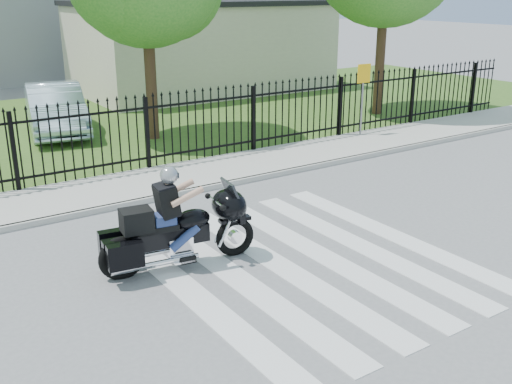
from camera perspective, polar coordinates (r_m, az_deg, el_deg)
ground at (r=9.74m, az=4.58°, el=-6.66°), size 120.00×120.00×0.00m
crosswalk at (r=9.74m, az=4.58°, el=-6.63°), size 5.00×5.50×0.01m
sidewalk at (r=13.71m, az=-8.42°, el=1.14°), size 40.00×2.00×0.12m
curb at (r=12.85m, az=-6.48°, el=0.02°), size 40.00×0.12×0.12m
grass_strip at (r=20.08m, az=-17.18°, el=6.03°), size 40.00×12.00×0.02m
iron_fence at (r=14.36m, az=-10.33°, el=5.35°), size 26.00×0.04×1.80m
building_low at (r=26.17m, az=-5.20°, el=13.46°), size 10.00×6.00×3.50m
building_low_roof at (r=26.06m, az=-5.33°, el=17.52°), size 10.20×6.20×0.20m
motorcycle_rider at (r=9.37m, az=-7.75°, el=-3.21°), size 2.56×1.03×1.70m
parked_car at (r=19.07m, az=-18.54°, el=7.52°), size 2.36×4.64×1.46m
traffic_sign at (r=17.60m, az=10.18°, el=10.04°), size 0.44×0.07×2.03m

